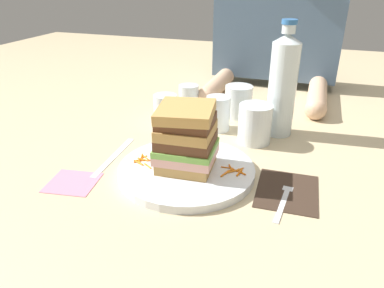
% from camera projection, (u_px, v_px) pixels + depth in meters
% --- Properties ---
extents(ground_plane, '(3.00, 3.00, 0.00)m').
position_uv_depth(ground_plane, '(190.00, 169.00, 0.80)').
color(ground_plane, '#C6B289').
extents(main_plate, '(0.29, 0.29, 0.02)m').
position_uv_depth(main_plate, '(187.00, 170.00, 0.77)').
color(main_plate, white).
rests_on(main_plate, ground_plane).
extents(sandwich, '(0.13, 0.12, 0.14)m').
position_uv_depth(sandwich, '(187.00, 138.00, 0.74)').
color(sandwich, tan).
rests_on(sandwich, main_plate).
extents(carrot_shred_0, '(0.01, 0.02, 0.00)m').
position_uv_depth(carrot_shred_0, '(143.00, 157.00, 0.80)').
color(carrot_shred_0, orange).
rests_on(carrot_shred_0, main_plate).
extents(carrot_shred_1, '(0.03, 0.01, 0.00)m').
position_uv_depth(carrot_shred_1, '(140.00, 160.00, 0.79)').
color(carrot_shred_1, orange).
rests_on(carrot_shred_1, main_plate).
extents(carrot_shred_2, '(0.02, 0.02, 0.00)m').
position_uv_depth(carrot_shred_2, '(148.00, 166.00, 0.77)').
color(carrot_shred_2, orange).
rests_on(carrot_shred_2, main_plate).
extents(carrot_shred_3, '(0.01, 0.02, 0.00)m').
position_uv_depth(carrot_shred_3, '(142.00, 156.00, 0.81)').
color(carrot_shred_3, orange).
rests_on(carrot_shred_3, main_plate).
extents(carrot_shred_4, '(0.02, 0.01, 0.00)m').
position_uv_depth(carrot_shred_4, '(139.00, 163.00, 0.78)').
color(carrot_shred_4, orange).
rests_on(carrot_shred_4, main_plate).
extents(carrot_shred_5, '(0.03, 0.01, 0.00)m').
position_uv_depth(carrot_shred_5, '(154.00, 160.00, 0.79)').
color(carrot_shred_5, orange).
rests_on(carrot_shred_5, main_plate).
extents(carrot_shred_6, '(0.01, 0.02, 0.00)m').
position_uv_depth(carrot_shred_6, '(140.00, 162.00, 0.78)').
color(carrot_shred_6, orange).
rests_on(carrot_shred_6, main_plate).
extents(carrot_shred_7, '(0.03, 0.01, 0.00)m').
position_uv_depth(carrot_shred_7, '(143.00, 159.00, 0.79)').
color(carrot_shred_7, orange).
rests_on(carrot_shred_7, main_plate).
extents(carrot_shred_8, '(0.02, 0.02, 0.00)m').
position_uv_depth(carrot_shred_8, '(145.00, 157.00, 0.80)').
color(carrot_shred_8, orange).
rests_on(carrot_shred_8, main_plate).
extents(carrot_shred_9, '(0.01, 0.02, 0.00)m').
position_uv_depth(carrot_shred_9, '(137.00, 161.00, 0.79)').
color(carrot_shred_9, orange).
rests_on(carrot_shred_9, main_plate).
extents(carrot_shred_10, '(0.01, 0.03, 0.00)m').
position_uv_depth(carrot_shred_10, '(229.00, 171.00, 0.75)').
color(carrot_shred_10, orange).
rests_on(carrot_shred_10, main_plate).
extents(carrot_shred_11, '(0.01, 0.03, 0.00)m').
position_uv_depth(carrot_shred_11, '(225.00, 173.00, 0.74)').
color(carrot_shred_11, orange).
rests_on(carrot_shred_11, main_plate).
extents(carrot_shred_12, '(0.02, 0.02, 0.00)m').
position_uv_depth(carrot_shred_12, '(241.00, 172.00, 0.75)').
color(carrot_shred_12, orange).
rests_on(carrot_shred_12, main_plate).
extents(carrot_shred_13, '(0.02, 0.02, 0.00)m').
position_uv_depth(carrot_shred_13, '(239.00, 169.00, 0.76)').
color(carrot_shred_13, orange).
rests_on(carrot_shred_13, main_plate).
extents(carrot_shred_14, '(0.02, 0.03, 0.00)m').
position_uv_depth(carrot_shred_14, '(231.00, 169.00, 0.76)').
color(carrot_shred_14, orange).
rests_on(carrot_shred_14, main_plate).
extents(carrot_shred_15, '(0.01, 0.03, 0.00)m').
position_uv_depth(carrot_shred_15, '(239.00, 173.00, 0.74)').
color(carrot_shred_15, orange).
rests_on(carrot_shred_15, main_plate).
extents(carrot_shred_16, '(0.03, 0.03, 0.00)m').
position_uv_depth(carrot_shred_16, '(235.00, 171.00, 0.75)').
color(carrot_shred_16, orange).
rests_on(carrot_shred_16, main_plate).
extents(carrot_shred_17, '(0.03, 0.02, 0.00)m').
position_uv_depth(carrot_shred_17, '(239.00, 172.00, 0.75)').
color(carrot_shred_17, orange).
rests_on(carrot_shred_17, main_plate).
extents(carrot_shred_18, '(0.03, 0.00, 0.00)m').
position_uv_depth(carrot_shred_18, '(227.00, 168.00, 0.76)').
color(carrot_shred_18, orange).
rests_on(carrot_shred_18, main_plate).
extents(napkin_dark, '(0.12, 0.15, 0.00)m').
position_uv_depth(napkin_dark, '(287.00, 191.00, 0.71)').
color(napkin_dark, '#38281E').
rests_on(napkin_dark, ground_plane).
extents(fork, '(0.03, 0.17, 0.00)m').
position_uv_depth(fork, '(285.00, 195.00, 0.70)').
color(fork, silver).
rests_on(fork, napkin_dark).
extents(knife, '(0.03, 0.20, 0.00)m').
position_uv_depth(knife, '(113.00, 157.00, 0.84)').
color(knife, silver).
rests_on(knife, ground_plane).
extents(juice_glass, '(0.08, 0.08, 0.10)m').
position_uv_depth(juice_glass, '(255.00, 126.00, 0.90)').
color(juice_glass, white).
rests_on(juice_glass, ground_plane).
extents(water_bottle, '(0.07, 0.07, 0.29)m').
position_uv_depth(water_bottle, '(283.00, 85.00, 0.91)').
color(water_bottle, silver).
rests_on(water_bottle, ground_plane).
extents(empty_tumbler_0, '(0.06, 0.06, 0.07)m').
position_uv_depth(empty_tumbler_0, '(189.00, 96.00, 1.13)').
color(empty_tumbler_0, silver).
rests_on(empty_tumbler_0, ground_plane).
extents(empty_tumbler_1, '(0.06, 0.06, 0.09)m').
position_uv_depth(empty_tumbler_1, '(217.00, 113.00, 0.97)').
color(empty_tumbler_1, silver).
rests_on(empty_tumbler_1, ground_plane).
extents(empty_tumbler_2, '(0.08, 0.08, 0.09)m').
position_uv_depth(empty_tumbler_2, '(238.00, 101.00, 1.06)').
color(empty_tumbler_2, silver).
rests_on(empty_tumbler_2, ground_plane).
extents(empty_tumbler_3, '(0.07, 0.07, 0.08)m').
position_uv_depth(empty_tumbler_3, '(165.00, 109.00, 1.02)').
color(empty_tumbler_3, silver).
rests_on(empty_tumbler_3, ground_plane).
extents(napkin_pink, '(0.11, 0.11, 0.00)m').
position_uv_depth(napkin_pink, '(73.00, 182.00, 0.74)').
color(napkin_pink, pink).
rests_on(napkin_pink, ground_plane).
extents(diner_across, '(0.44, 0.45, 0.54)m').
position_uv_depth(diner_across, '(278.00, 19.00, 1.27)').
color(diner_across, '#DBAD89').
rests_on(diner_across, ground_plane).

